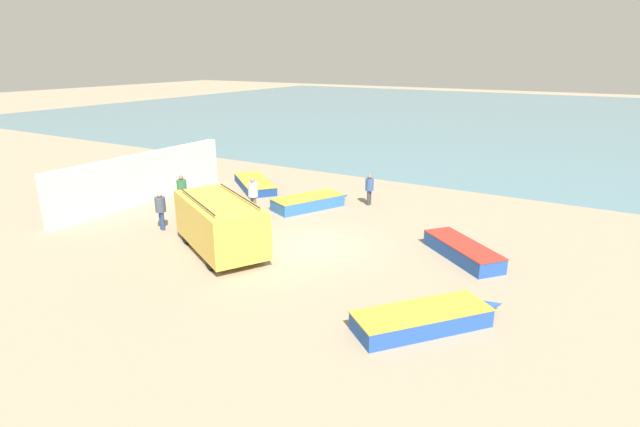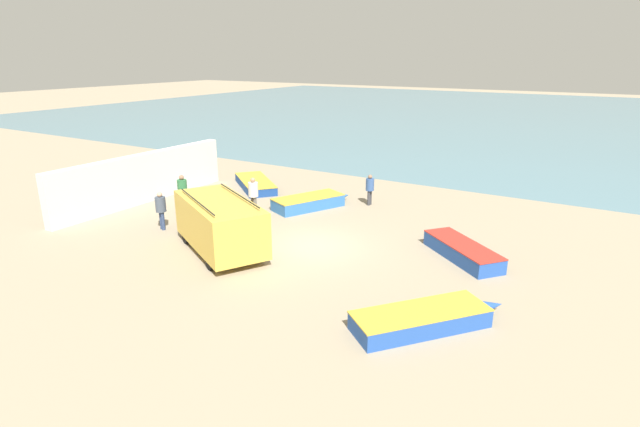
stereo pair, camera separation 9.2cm
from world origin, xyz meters
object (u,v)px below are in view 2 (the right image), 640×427
parked_van (220,223)px  fisherman_1 (253,192)px  fishing_rowboat_2 (311,202)px  fisherman_0 (182,189)px  fisherman_3 (370,187)px  fishing_rowboat_0 (255,183)px  fishing_rowboat_3 (425,318)px  fishing_rowboat_1 (460,249)px  fisherman_2 (161,207)px

parked_van → fisherman_1: size_ratio=2.98×
fishing_rowboat_2 → fisherman_0: fisherman_0 is taller
fishing_rowboat_2 → fisherman_3: 3.18m
fishing_rowboat_0 → fishing_rowboat_2: bearing=-159.8°
fishing_rowboat_3 → fisherman_0: bearing=111.5°
fishing_rowboat_1 → fisherman_3: size_ratio=2.50×
fisherman_0 → parked_van: bearing=7.1°
parked_van → fishing_rowboat_0: parked_van is taller
parked_van → fisherman_3: (2.33, 8.86, -0.19)m
parked_van → fisherman_0: size_ratio=3.03×
parked_van → fishing_rowboat_0: 10.00m
fisherman_3 → fishing_rowboat_0: bearing=-171.7°
parked_van → fisherman_3: 9.16m
fisherman_0 → fisherman_1: 3.70m
fishing_rowboat_3 → fisherman_3: (-6.73, 10.29, 0.69)m
fishing_rowboat_1 → fishing_rowboat_3: size_ratio=0.93×
fishing_rowboat_2 → fisherman_2: bearing=172.7°
fishing_rowboat_0 → fisherman_3: 7.41m
fishing_rowboat_1 → fishing_rowboat_3: fishing_rowboat_1 is taller
fishing_rowboat_2 → fishing_rowboat_3: (9.11, -8.28, -0.03)m
fishing_rowboat_2 → fisherman_1: 3.07m
fisherman_0 → fisherman_3: bearing=74.2°
fishing_rowboat_0 → parked_van: bearing=159.9°
fisherman_0 → fisherman_2: fisherman_0 is taller
parked_van → fisherman_2: size_ratio=3.13×
fishing_rowboat_0 → fishing_rowboat_1: 14.10m
fisherman_2 → fisherman_3: 10.42m
fishing_rowboat_0 → fisherman_1: (3.13, -4.04, 0.84)m
fishing_rowboat_2 → fisherman_2: 7.45m
fishing_rowboat_2 → fisherman_3: size_ratio=2.73×
parked_van → fishing_rowboat_1: bearing=-124.3°
fishing_rowboat_1 → fisherman_0: fisherman_0 is taller
fishing_rowboat_1 → fisherman_3: 7.60m
fishing_rowboat_2 → fisherman_2: size_ratio=2.54×
fishing_rowboat_0 → fisherman_2: (1.05, -8.02, 0.79)m
fisherman_2 → fishing_rowboat_3: bearing=100.3°
fishing_rowboat_0 → fisherman_3: size_ratio=2.92×
fishing_rowboat_0 → fisherman_0: bearing=126.1°
fisherman_1 → fisherman_3: fisherman_1 is taller
parked_van → fisherman_0: bearing=-2.3°
fishing_rowboat_3 → fisherman_1: bearing=100.7°
fishing_rowboat_3 → fisherman_2: bearing=120.6°
parked_van → fisherman_3: bearing=-76.2°
fishing_rowboat_1 → fisherman_1: 10.34m
fishing_rowboat_2 → fisherman_3: (2.37, 2.01, 0.66)m
fisherman_3 → fishing_rowboat_1: bearing=-30.5°
fishing_rowboat_0 → fisherman_0: fisherman_0 is taller
fishing_rowboat_1 → fishing_rowboat_2: (-8.44, 2.52, 0.01)m
fishing_rowboat_2 → fishing_rowboat_3: fishing_rowboat_2 is taller
fisherman_1 → fisherman_2: size_ratio=1.05×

